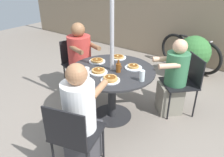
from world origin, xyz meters
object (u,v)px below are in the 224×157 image
Objects in this scene: pancake_plate_c at (133,67)px; pancake_plate_d at (97,61)px; patio_table at (112,81)px; patio_chair_east at (76,61)px; bicycle at (189,53)px; pancake_plate_a at (110,79)px; syrup_bottle at (118,67)px; diner_south at (81,120)px; potted_shrub at (193,55)px; diner_north at (173,81)px; pancake_plate_e at (118,57)px; coffee_cup at (86,72)px; patio_chair_north at (185,80)px; patio_chair_south at (73,134)px; diner_east at (81,63)px; drinking_glass_a at (142,76)px; pancake_plate_b at (99,71)px.

pancake_plate_c reaches higher than pancake_plate_d.
patio_chair_east is (-1.00, 0.32, -0.07)m from patio_table.
patio_chair_east is 2.40m from bicycle.
pancake_plate_a is 1.41× the size of syrup_bottle.
diner_south is 0.85× the size of bicycle.
diner_north is at bearing -83.80° from potted_shrub.
pancake_plate_c is 0.41m from pancake_plate_e.
patio_table is 4.93× the size of pancake_plate_c.
pancake_plate_d is 0.48m from coffee_cup.
diner_south is at bearing -77.15° from bicycle.
patio_table is 0.88m from diner_south.
potted_shrub is (-0.15, 1.36, -0.06)m from diner_north.
patio_chair_south is at bearing 120.59° from patio_chair_north.
pancake_plate_c is 0.66m from coffee_cup.
diner_east is 5.17× the size of pancake_plate_d.
pancake_plate_e is 0.28× the size of potted_shrub.
coffee_cup is (-0.14, -0.35, 0.22)m from patio_table.
pancake_plate_c is at bearing 104.57° from diner_east.
syrup_bottle reaches higher than patio_chair_east.
patio_chair_south is 0.62× the size of bicycle.
diner_east is at bearing 118.26° from diner_south.
pancake_plate_d reaches higher than bicycle.
diner_east is 0.96m from coffee_cup.
diner_east reaches higher than diner_north.
pancake_plate_c is 1.00× the size of pancake_plate_e.
patio_chair_north is 1.67m from diner_south.
diner_north is 1.66m from patio_chair_east.
drinking_glass_a is 2.43m from bicycle.
pancake_plate_a is at bearing -19.77° from pancake_plate_b.
syrup_bottle reaches higher than patio_chair_north.
diner_east is 8.95× the size of drinking_glass_a.
syrup_bottle is (-0.07, 0.26, 0.04)m from pancake_plate_a.
coffee_cup is 2.75m from bicycle.
pancake_plate_e is (-0.40, 1.24, 0.21)m from diner_south.
drinking_glass_a is (0.47, -0.05, 0.23)m from patio_table.
patio_table is 2.03m from potted_shrub.
bicycle is (0.44, 2.68, -0.45)m from coffee_cup.
patio_chair_north is 6.46× the size of drinking_glass_a.
syrup_bottle is at bearing 91.19° from patio_chair_east.
coffee_cup reaches higher than pancake_plate_a.
diner_north is 1.03m from pancake_plate_a.
bicycle is (0.10, 2.12, -0.41)m from pancake_plate_c.
patio_table is 0.37m from pancake_plate_a.
coffee_cup is (-0.32, -0.08, 0.03)m from pancake_plate_a.
diner_north is at bearing 15.69° from pancake_plate_e.
patio_chair_north is at bearing 60.06° from pancake_plate_a.
syrup_bottle is at bearing 174.22° from drinking_glass_a.
bicycle is at bearing 73.41° from diner_south.
pancake_plate_e is at bearing 154.10° from pancake_plate_c.
patio_chair_east is at bearing 165.86° from drinking_glass_a.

